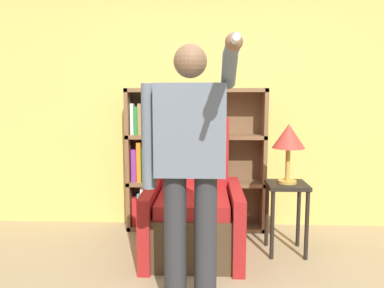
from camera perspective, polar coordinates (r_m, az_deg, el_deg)
wall_back at (r=4.10m, az=3.64°, el=6.97°), size 8.00×0.06×2.80m
bookcase at (r=4.00m, az=-1.36°, el=-2.61°), size 1.46×0.28×1.50m
armchair at (r=3.46m, az=0.23°, el=-10.36°), size 0.85×0.90×1.22m
person_standing at (r=2.40m, az=-0.33°, el=-2.63°), size 0.60×0.78×1.74m
side_table at (r=3.52m, az=14.21°, el=-8.21°), size 0.35×0.35×0.65m
table_lamp at (r=3.41m, az=14.50°, el=0.82°), size 0.29×0.29×0.53m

